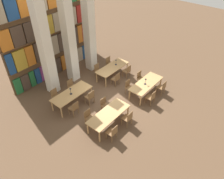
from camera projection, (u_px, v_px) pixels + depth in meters
ground_plane at (110, 98)px, 12.53m from camera, size 40.00×40.00×0.00m
bookshelf_bank at (55, 33)px, 13.07m from camera, size 6.78×0.35×5.50m
pillar_left at (44, 45)px, 11.23m from camera, size 0.56×0.56×6.00m
pillar_center at (68, 34)px, 12.21m from camera, size 0.56×0.56×6.00m
pillar_right at (89, 26)px, 13.19m from camera, size 0.56×0.56×6.00m
reading_table_0 at (109, 115)px, 10.51m from camera, size 2.32×0.91×0.74m
chair_0 at (112, 132)px, 9.89m from camera, size 0.42×0.40×0.89m
chair_1 at (89, 117)px, 10.63m from camera, size 0.42×0.40×0.89m
chair_2 at (128, 118)px, 10.59m from camera, size 0.42×0.40×0.89m
chair_3 at (105, 105)px, 11.33m from camera, size 0.42×0.40×0.89m
reading_table_1 at (146, 84)px, 12.44m from camera, size 2.32×0.91×0.74m
chair_4 at (151, 97)px, 11.81m from camera, size 0.42×0.40×0.89m
chair_5 at (129, 87)px, 12.56m from camera, size 0.42×0.40×0.89m
chair_6 at (162, 87)px, 12.52m from camera, size 0.42×0.40×0.89m
chair_7 at (141, 78)px, 13.27m from camera, size 0.42×0.40×0.89m
desk_lamp_0 at (146, 80)px, 12.16m from camera, size 0.14×0.14×0.40m
reading_table_2 at (72, 94)px, 11.74m from camera, size 2.32×0.91×0.74m
chair_8 at (74, 108)px, 11.16m from camera, size 0.42×0.40×0.89m
chair_9 at (56, 96)px, 11.91m from camera, size 0.42×0.40×0.89m
chair_10 at (90, 97)px, 11.86m from camera, size 0.42×0.40×0.89m
chair_11 at (72, 86)px, 12.60m from camera, size 0.42×0.40×0.89m
desk_lamp_1 at (70, 90)px, 11.46m from camera, size 0.14×0.14×0.42m
reading_table_3 at (112, 68)px, 13.78m from camera, size 2.32×0.91×0.74m
chair_12 at (116, 79)px, 13.19m from camera, size 0.42×0.40×0.89m
chair_13 at (98, 70)px, 13.93m from camera, size 0.42×0.40×0.89m
chair_14 at (127, 71)px, 13.87m from camera, size 0.42×0.40×0.89m
chair_15 at (109, 63)px, 14.61m from camera, size 0.42×0.40×0.89m
desk_lamp_2 at (116, 61)px, 13.80m from camera, size 0.14×0.14×0.39m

